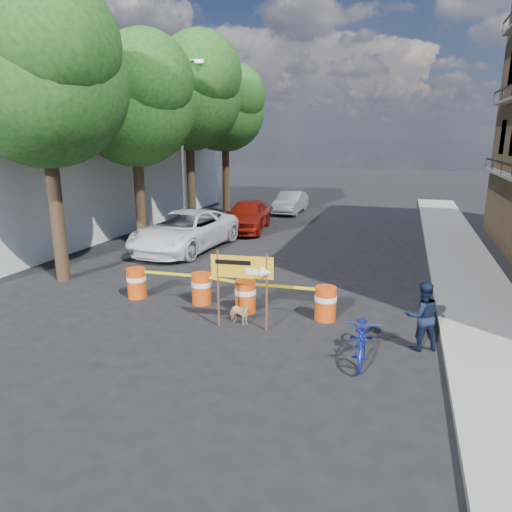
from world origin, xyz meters
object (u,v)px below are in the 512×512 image
Objects in this scene: detour_sign at (251,273)px; bicycle at (363,315)px; pedestrian at (422,316)px; dog at (239,313)px; suv_white at (185,231)px; barrel_mid_left at (201,288)px; sedan_silver at (291,202)px; barrel_far_left at (137,282)px; barrel_far_right at (325,303)px; sedan_red at (247,215)px; barrel_mid_right at (245,296)px.

bicycle is (2.78, -0.72, -0.47)m from detour_sign.
pedestrian reaches higher than dog.
suv_white reaches higher than pedestrian.
pedestrian is at bearing -11.01° from barrel_mid_left.
dog is 17.80m from sedan_silver.
barrel_mid_left is at bearing 3.66° from barrel_far_left.
barrel_far_right is 2.29m from bicycle.
sedan_red is (-6.86, 12.40, -0.21)m from bicycle.
barrel_mid_left is 0.45× the size of detour_sign.
pedestrian reaches higher than sedan_red.
barrel_far_right is 0.45× the size of bicycle.
barrel_mid_left is at bearing 153.06° from bicycle.
bicycle is at bearing -39.32° from suv_white.
barrel_mid_right is at bearing -9.89° from barrel_mid_left.
barrel_mid_right is at bearing 147.86° from bicycle.
detour_sign is 2.91m from bicycle.
sedan_silver is at bearing 87.62° from barrel_far_left.
pedestrian is at bearing -62.58° from sedan_red.
bicycle reaches higher than barrel_far_right.
barrel_far_left is at bearing 93.09° from dog.
sedan_silver is (-6.08, 18.53, -0.34)m from bicycle.
suv_white is (-6.97, 5.86, 0.34)m from barrel_far_right.
barrel_mid_right is at bearing -79.45° from sedan_silver.
sedan_red is at bearing -96.19° from sedan_silver.
pedestrian is at bearing -24.04° from barrel_far_right.
barrel_mid_left is 10.58m from sedan_red.
barrel_far_left is 1.00× the size of barrel_mid_right.
pedestrian is at bearing -73.01° from dog.
pedestrian is 0.40× the size of sedan_silver.
barrel_far_right is at bearing 116.48° from bicycle.
barrel_mid_right is 1.56m from detour_sign.
dog is (3.59, -0.95, -0.19)m from barrel_far_left.
barrel_mid_right is 0.45× the size of bicycle.
detour_sign reaches higher than suv_white.
suv_white is 10.92m from sedan_silver.
sedan_red is (-2.14, 10.35, 0.32)m from barrel_mid_left.
pedestrian is at bearing -7.30° from barrel_far_left.
suv_white reaches higher than barrel_far_right.
barrel_far_left is 10.49m from sedan_red.
suv_white is (-4.90, 6.83, 0.53)m from dog.
detour_sign is at bearing -16.67° from barrel_far_left.
bicycle is at bearing -23.45° from barrel_mid_left.
barrel_far_left is 6.03m from suv_white.
bicycle is (3.29, -1.80, 0.53)m from barrel_mid_right.
barrel_far_right is at bearing 0.16° from barrel_far_left.
dog is at bearing -79.81° from sedan_red.
barrel_far_left is 0.15× the size of suv_white.
barrel_mid_left is 2.56m from detour_sign.
suv_white is (-3.36, 5.75, 0.34)m from barrel_mid_left.
sedan_silver is (0.69, 16.61, 0.19)m from barrel_far_left.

